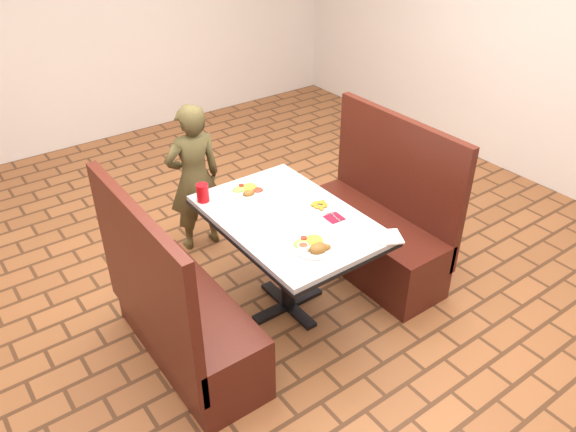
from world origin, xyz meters
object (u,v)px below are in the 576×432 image
object	(u,v)px
booth_bench_left	(180,317)
diner_person	(194,179)
near_dinner_plate	(313,244)
red_tumbler	(203,193)
dining_table	(288,229)
booth_bench_right	(375,230)
plantain_plate	(320,206)
far_dinner_plate	(248,189)

from	to	relation	value
booth_bench_left	diner_person	world-z (taller)	diner_person
near_dinner_plate	red_tumbler	distance (m)	0.88
diner_person	red_tumbler	world-z (taller)	diner_person
red_tumbler	dining_table	bearing A→B (deg)	-54.78
booth_bench_right	plantain_plate	xyz separation A→B (m)	(-0.57, -0.04, 0.43)
dining_table	plantain_plate	size ratio (longest dim) A/B	6.40
booth_bench_left	diner_person	xyz separation A→B (m)	(0.68, 1.05, 0.27)
booth_bench_left	diner_person	size ratio (longest dim) A/B	1.01
dining_table	red_tumbler	world-z (taller)	red_tumbler
booth_bench_right	diner_person	distance (m)	1.42
dining_table	diner_person	bearing A→B (deg)	96.47
dining_table	far_dinner_plate	size ratio (longest dim) A/B	4.84
booth_bench_left	booth_bench_right	size ratio (longest dim) A/B	1.00
plantain_plate	dining_table	bearing A→B (deg)	170.22
booth_bench_right	diner_person	bearing A→B (deg)	131.21
booth_bench_left	near_dinner_plate	size ratio (longest dim) A/B	4.53
booth_bench_left	near_dinner_plate	world-z (taller)	booth_bench_left
diner_person	plantain_plate	size ratio (longest dim) A/B	6.29
plantain_plate	booth_bench_left	bearing A→B (deg)	177.82
dining_table	booth_bench_right	xyz separation A→B (m)	(0.80, 0.00, -0.32)
booth_bench_right	red_tumbler	size ratio (longest dim) A/B	9.90
near_dinner_plate	far_dinner_plate	xyz separation A→B (m)	(0.05, 0.76, -0.01)
diner_person	red_tumbler	distance (m)	0.65
dining_table	red_tumbler	distance (m)	0.61
near_dinner_plate	red_tumbler	size ratio (longest dim) A/B	2.19
red_tumbler	booth_bench_right	bearing A→B (deg)	-22.88
far_dinner_plate	diner_person	bearing A→B (deg)	97.20
dining_table	diner_person	size ratio (longest dim) A/B	1.02
booth_bench_left	plantain_plate	world-z (taller)	booth_bench_left
booth_bench_right	red_tumbler	bearing A→B (deg)	157.12
dining_table	booth_bench_left	distance (m)	0.86
booth_bench_left	diner_person	bearing A→B (deg)	57.02
booth_bench_left	dining_table	bearing A→B (deg)	0.00
diner_person	far_dinner_plate	distance (m)	0.67
booth_bench_left	booth_bench_right	bearing A→B (deg)	0.00
dining_table	near_dinner_plate	size ratio (longest dim) A/B	4.57
diner_person	plantain_plate	xyz separation A→B (m)	(0.35, -1.09, 0.17)
booth_bench_right	plantain_plate	distance (m)	0.72
diner_person	booth_bench_left	bearing A→B (deg)	62.58
booth_bench_right	plantain_plate	bearing A→B (deg)	-176.09
far_dinner_plate	booth_bench_right	bearing A→B (deg)	-25.68
booth_bench_left	near_dinner_plate	bearing A→B (deg)	-26.90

